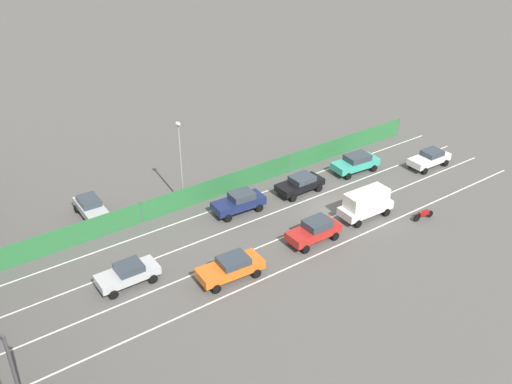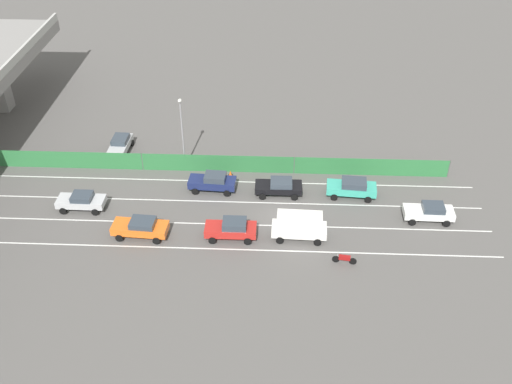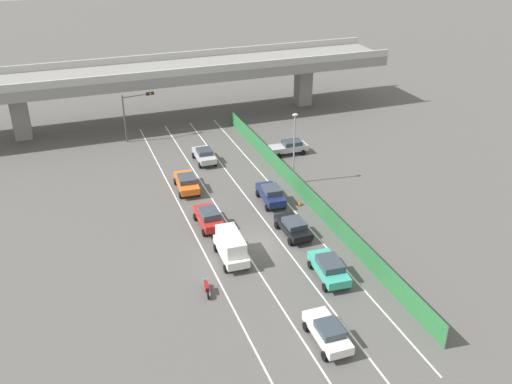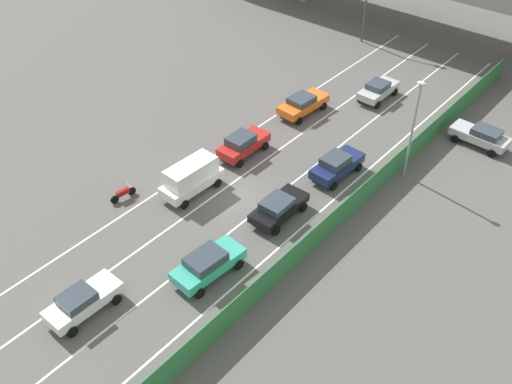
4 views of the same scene
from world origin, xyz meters
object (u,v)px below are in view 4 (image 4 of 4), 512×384
object	(u,v)px
car_sedan_red	(243,144)
car_sedan_navy	(337,165)
car_taxi_orange	(303,104)
car_sedan_black	(279,207)
motorcycle	(123,193)
traffic_cone	(354,196)
car_van_white	(191,177)
parked_wagon_silver	(481,136)
car_taxi_teal	(208,264)
car_sedan_white	(82,301)
street_lamp	(414,121)
traffic_light	(379,4)
car_sedan_silver	(378,89)

from	to	relation	value
car_sedan_red	car_sedan_navy	size ratio (longest dim) A/B	0.96
car_taxi_orange	car_sedan_black	distance (m)	13.23
motorcycle	traffic_cone	bearing A→B (deg)	39.84
car_van_white	parked_wagon_silver	xyz separation A→B (m)	(12.85, 18.11, -0.42)
car_van_white	car_taxi_teal	xyz separation A→B (m)	(6.22, -4.94, -0.37)
car_sedan_white	street_lamp	size ratio (longest dim) A/B	0.58
car_sedan_white	traffic_cone	distance (m)	18.84
car_taxi_orange	car_sedan_navy	world-z (taller)	car_sedan_navy
car_sedan_navy	car_sedan_red	bearing A→B (deg)	-161.51
car_taxi_orange	street_lamp	world-z (taller)	street_lamp
street_lamp	car_taxi_orange	bearing A→B (deg)	168.43
car_sedan_black	traffic_cone	size ratio (longest dim) A/B	7.26
car_taxi_orange	traffic_light	world-z (taller)	traffic_light
car_sedan_navy	traffic_cone	distance (m)	2.88
car_sedan_silver	car_sedan_black	xyz separation A→B (m)	(3.02, -17.56, -0.01)
car_taxi_teal	traffic_light	xyz separation A→B (m)	(-8.88, 33.40, 3.17)
traffic_light	street_lamp	distance (m)	21.66
car_sedan_white	car_sedan_black	size ratio (longest dim) A/B	1.00
car_sedan_navy	car_sedan_white	bearing A→B (deg)	-100.84
car_taxi_orange	parked_wagon_silver	size ratio (longest dim) A/B	1.08
traffic_light	car_sedan_black	bearing A→B (deg)	-71.68
car_sedan_red	motorcycle	world-z (taller)	car_sedan_red
car_sedan_white	street_lamp	distance (m)	23.87
car_sedan_red	parked_wagon_silver	size ratio (longest dim) A/B	0.98
car_sedan_navy	motorcycle	world-z (taller)	car_sedan_navy
parked_wagon_silver	car_sedan_navy	bearing A→B (deg)	-121.59
traffic_cone	street_lamp	bearing A→B (deg)	74.39
motorcycle	traffic_light	world-z (taller)	traffic_light
car_sedan_red	street_lamp	distance (m)	12.36
car_sedan_red	motorcycle	size ratio (longest dim) A/B	2.21
car_sedan_silver	traffic_cone	xyz separation A→B (m)	(5.82, -12.82, -0.59)
car_taxi_teal	traffic_cone	size ratio (longest dim) A/B	7.78
car_sedan_silver	car_sedan_red	bearing A→B (deg)	-103.99
car_sedan_navy	car_van_white	bearing A→B (deg)	-129.74
car_sedan_black	car_van_white	bearing A→B (deg)	-164.34
car_sedan_silver	car_sedan_black	size ratio (longest dim) A/B	0.98
car_sedan_silver	traffic_cone	bearing A→B (deg)	-65.59
traffic_cone	motorcycle	bearing A→B (deg)	-140.16
car_sedan_silver	motorcycle	bearing A→B (deg)	-105.21
car_taxi_teal	motorcycle	size ratio (longest dim) A/B	2.39
car_taxi_orange	car_van_white	world-z (taller)	car_van_white
car_sedan_silver	car_sedan_navy	bearing A→B (deg)	-73.40
motorcycle	street_lamp	distance (m)	20.20
car_sedan_silver	car_taxi_teal	bearing A→B (deg)	-82.83
car_sedan_navy	traffic_light	bearing A→B (deg)	114.17
car_sedan_silver	car_sedan_white	xyz separation A→B (m)	(-0.28, -30.63, 0.02)
car_van_white	car_sedan_black	size ratio (longest dim) A/B	1.07
car_taxi_orange	car_van_white	xyz separation A→B (m)	(0.33, -13.25, 0.41)
car_sedan_navy	car_sedan_black	xyz separation A→B (m)	(-0.38, -6.16, -0.08)
car_taxi_teal	car_sedan_navy	bearing A→B (deg)	88.46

